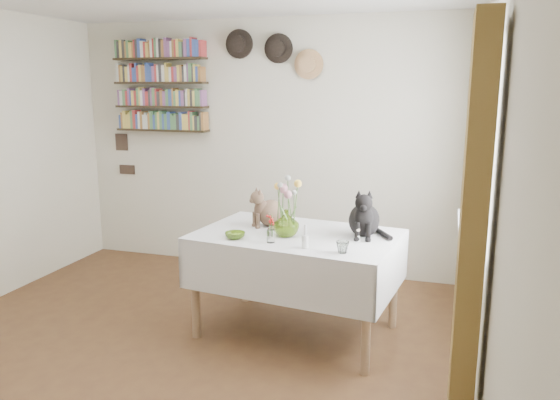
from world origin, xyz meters
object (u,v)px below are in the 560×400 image
(tabby_cat, at_px, (271,206))
(bookshelf_unit, at_px, (161,87))
(dining_table, at_px, (297,259))
(black_cat, at_px, (364,211))
(flower_vase, at_px, (286,223))

(tabby_cat, xyz_separation_m, bookshelf_unit, (-1.56, 1.16, 0.90))
(tabby_cat, distance_m, bookshelf_unit, 2.15)
(dining_table, relative_size, bookshelf_unit, 1.56)
(black_cat, bearing_deg, flower_vase, -167.36)
(bookshelf_unit, bearing_deg, dining_table, -36.10)
(black_cat, bearing_deg, bookshelf_unit, 145.97)
(bookshelf_unit, bearing_deg, black_cat, -28.23)
(tabby_cat, height_order, black_cat, black_cat)
(dining_table, relative_size, flower_vase, 7.98)
(flower_vase, bearing_deg, dining_table, 55.62)
(black_cat, height_order, bookshelf_unit, bookshelf_unit)
(black_cat, relative_size, flower_vase, 1.87)
(dining_table, bearing_deg, flower_vase, -124.38)
(dining_table, bearing_deg, bookshelf_unit, 143.90)
(dining_table, height_order, flower_vase, flower_vase)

